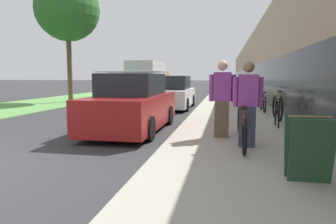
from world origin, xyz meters
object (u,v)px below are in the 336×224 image
object	(u,v)px
cruiser_bike_farthest	(261,98)
street_tree_far	(67,9)
parked_sedan_curbside	(133,105)
cruiser_bike_middle	(263,103)
person_bystander	(222,99)
moving_truck	(149,78)
vintage_roadster_curbside	(171,94)
cruiser_bike_nearest	(277,107)
tandem_bicycle	(241,126)
person_rider	(248,104)
bike_rack_hoop	(277,109)
sandwich_board_sign	(308,148)

from	to	relation	value
cruiser_bike_farthest	street_tree_far	xyz separation A→B (m)	(-10.63, 1.39, 4.84)
parked_sedan_curbside	street_tree_far	size ratio (longest dim) A/B	0.59
cruiser_bike_farthest	cruiser_bike_middle	bearing A→B (deg)	-93.96
person_bystander	moving_truck	bearing A→B (deg)	109.76
person_bystander	street_tree_far	bearing A→B (deg)	134.11
cruiser_bike_farthest	vintage_roadster_curbside	bearing A→B (deg)	-170.32
cruiser_bike_nearest	vintage_roadster_curbside	distance (m)	5.66
cruiser_bike_middle	vintage_roadster_curbside	size ratio (longest dim) A/B	0.43
tandem_bicycle	person_rider	world-z (taller)	person_rider
person_bystander	person_rider	bearing A→B (deg)	-59.96
tandem_bicycle	person_rider	xyz separation A→B (m)	(0.09, -0.38, 0.50)
person_rider	person_bystander	size ratio (longest dim) A/B	0.96
person_bystander	parked_sedan_curbside	world-z (taller)	person_bystander
tandem_bicycle	moving_truck	size ratio (longest dim) A/B	0.42
tandem_bicycle	bike_rack_hoop	distance (m)	2.53
bike_rack_hoop	street_tree_far	bearing A→B (deg)	144.57
bike_rack_hoop	tandem_bicycle	bearing A→B (deg)	-115.91
cruiser_bike_farthest	street_tree_far	size ratio (longest dim) A/B	0.26
person_bystander	bike_rack_hoop	xyz separation A→B (m)	(1.53, 1.76, -0.39)
person_bystander	cruiser_bike_farthest	world-z (taller)	person_bystander
bike_rack_hoop	sandwich_board_sign	xyz separation A→B (m)	(-0.33, -4.54, -0.06)
sandwich_board_sign	parked_sedan_curbside	distance (m)	5.25
tandem_bicycle	cruiser_bike_nearest	xyz separation A→B (m)	(1.36, 3.87, 0.04)
cruiser_bike_farthest	vintage_roadster_curbside	size ratio (longest dim) A/B	0.45
person_rider	cruiser_bike_nearest	bearing A→B (deg)	73.28
tandem_bicycle	cruiser_bike_middle	size ratio (longest dim) A/B	1.60
person_rider	vintage_roadster_curbside	xyz separation A→B (m)	(-3.00, 7.96, -0.27)
cruiser_bike_middle	cruiser_bike_farthest	distance (m)	2.21
person_bystander	vintage_roadster_curbside	size ratio (longest dim) A/B	0.43
bike_rack_hoop	cruiser_bike_middle	xyz separation A→B (m)	(0.06, 3.82, -0.16)
moving_truck	street_tree_far	distance (m)	9.25
person_rider	bike_rack_hoop	distance (m)	2.86
bike_rack_hoop	vintage_roadster_curbside	world-z (taller)	vintage_roadster_curbside
sandwich_board_sign	person_bystander	bearing A→B (deg)	113.46
street_tree_far	cruiser_bike_farthest	bearing A→B (deg)	-7.44
bike_rack_hoop	cruiser_bike_nearest	xyz separation A→B (m)	(0.26, 1.60, -0.10)
cruiser_bike_farthest	vintage_roadster_curbside	xyz separation A→B (m)	(-4.23, -0.72, 0.20)
person_rider	moving_truck	distance (m)	19.13
cruiser_bike_middle	tandem_bicycle	bearing A→B (deg)	-100.80
street_tree_far	sandwich_board_sign	bearing A→B (deg)	-49.81
person_bystander	cruiser_bike_farthest	distance (m)	7.99
cruiser_bike_nearest	cruiser_bike_middle	distance (m)	2.23
moving_truck	vintage_roadster_curbside	bearing A→B (deg)	-69.98
cruiser_bike_farthest	moving_truck	world-z (taller)	moving_truck
person_rider	person_bystander	bearing A→B (deg)	120.04
cruiser_bike_nearest	parked_sedan_curbside	distance (m)	4.90
parked_sedan_curbside	street_tree_far	bearing A→B (deg)	128.01
bike_rack_hoop	street_tree_far	world-z (taller)	street_tree_far
tandem_bicycle	cruiser_bike_farthest	bearing A→B (deg)	81.00
person_rider	bike_rack_hoop	size ratio (longest dim) A/B	2.04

